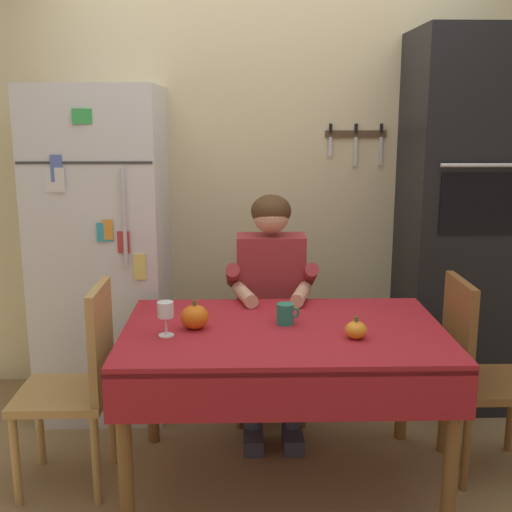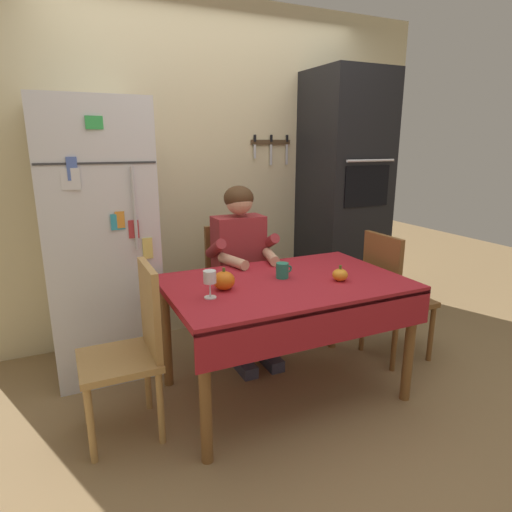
# 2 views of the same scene
# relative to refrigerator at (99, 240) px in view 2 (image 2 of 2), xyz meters

# --- Properties ---
(ground_plane) EXTENTS (10.00, 10.00, 0.00)m
(ground_plane) POSITION_rel_refrigerator_xyz_m (0.95, -0.96, -0.90)
(ground_plane) COLOR #93754C
(ground_plane) RESTS_ON ground
(back_wall_assembly) EXTENTS (3.70, 0.13, 2.60)m
(back_wall_assembly) POSITION_rel_refrigerator_xyz_m (1.00, 0.39, 0.40)
(back_wall_assembly) COLOR beige
(back_wall_assembly) RESTS_ON ground
(refrigerator) EXTENTS (0.68, 0.71, 1.80)m
(refrigerator) POSITION_rel_refrigerator_xyz_m (0.00, 0.00, 0.00)
(refrigerator) COLOR silver
(refrigerator) RESTS_ON ground
(wall_oven) EXTENTS (0.60, 0.64, 2.10)m
(wall_oven) POSITION_rel_refrigerator_xyz_m (2.00, 0.04, 0.15)
(wall_oven) COLOR black
(wall_oven) RESTS_ON ground
(dining_table) EXTENTS (1.40, 0.90, 0.74)m
(dining_table) POSITION_rel_refrigerator_xyz_m (0.95, -0.88, -0.24)
(dining_table) COLOR brown
(dining_table) RESTS_ON ground
(chair_behind_person) EXTENTS (0.40, 0.40, 0.93)m
(chair_behind_person) POSITION_rel_refrigerator_xyz_m (0.92, -0.09, -0.39)
(chair_behind_person) COLOR brown
(chair_behind_person) RESTS_ON ground
(seated_person) EXTENTS (0.47, 0.55, 1.25)m
(seated_person) POSITION_rel_refrigerator_xyz_m (0.92, -0.28, -0.16)
(seated_person) COLOR #38384C
(seated_person) RESTS_ON ground
(chair_left_side) EXTENTS (0.40, 0.40, 0.93)m
(chair_left_side) POSITION_rel_refrigerator_xyz_m (0.05, -0.85, -0.39)
(chair_left_side) COLOR tan
(chair_left_side) RESTS_ON ground
(chair_right_side) EXTENTS (0.40, 0.40, 0.93)m
(chair_right_side) POSITION_rel_refrigerator_xyz_m (1.85, -0.78, -0.39)
(chair_right_side) COLOR brown
(chair_right_side) RESTS_ON ground
(coffee_mug) EXTENTS (0.10, 0.08, 0.09)m
(coffee_mug) POSITION_rel_refrigerator_xyz_m (0.96, -0.80, -0.11)
(coffee_mug) COLOR #237F66
(coffee_mug) RESTS_ON dining_table
(wine_glass) EXTENTS (0.07, 0.07, 0.15)m
(wine_glass) POSITION_rel_refrigerator_xyz_m (0.45, -0.95, -0.05)
(wine_glass) COLOR white
(wine_glass) RESTS_ON dining_table
(pumpkin_large) EXTENTS (0.12, 0.12, 0.13)m
(pumpkin_large) POSITION_rel_refrigerator_xyz_m (0.56, -0.86, -0.11)
(pumpkin_large) COLOR orange
(pumpkin_large) RESTS_ON dining_table
(pumpkin_medium) EXTENTS (0.09, 0.09, 0.10)m
(pumpkin_medium) POSITION_rel_refrigerator_xyz_m (1.24, -1.00, -0.12)
(pumpkin_medium) COLOR orange
(pumpkin_medium) RESTS_ON dining_table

